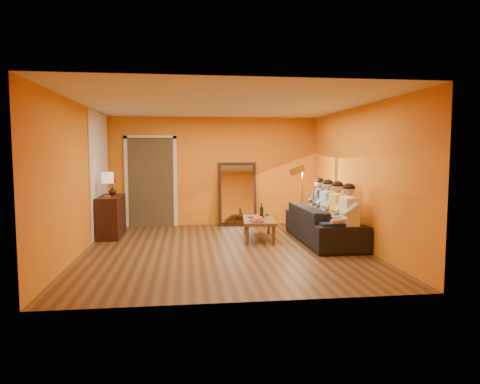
{
  "coord_description": "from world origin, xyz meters",
  "views": [
    {
      "loc": [
        -0.66,
        -7.58,
        1.74
      ],
      "look_at": [
        0.35,
        0.5,
        1.0
      ],
      "focal_mm": 32.0,
      "sensor_mm": 36.0,
      "label": 1
    }
  ],
  "objects": [
    {
      "name": "flowers",
      "position": [
        -2.24,
        1.8,
        1.17
      ],
      "size": [
        0.17,
        0.17,
        0.39
      ],
      "primitive_type": null,
      "color": "maroon",
      "rests_on": "vase"
    },
    {
      "name": "person_mid_left",
      "position": [
        2.13,
        0.02,
        0.61
      ],
      "size": [
        0.7,
        0.44,
        1.22
      ],
      "primitive_type": null,
      "color": "gold",
      "rests_on": "sofa"
    },
    {
      "name": "door_jamb_right",
      "position": [
        -0.93,
        2.71,
        1.05
      ],
      "size": [
        0.08,
        0.06,
        2.2
      ],
      "primitive_type": "cube",
      "color": "white",
      "rests_on": "wall_back"
    },
    {
      "name": "person_mid_right",
      "position": [
        2.13,
        0.57,
        0.61
      ],
      "size": [
        0.7,
        0.44,
        1.22
      ],
      "primitive_type": null,
      "color": "#819CC7",
      "rests_on": "sofa"
    },
    {
      "name": "floor_lamp",
      "position": [
        1.77,
        1.18,
        0.72
      ],
      "size": [
        0.31,
        0.25,
        1.44
      ],
      "primitive_type": null,
      "rotation": [
        0.0,
        0.0,
        0.04
      ],
      "color": "gold",
      "rests_on": "floor"
    },
    {
      "name": "room_shell",
      "position": [
        0.0,
        0.37,
        1.3
      ],
      "size": [
        5.0,
        5.5,
        2.6
      ],
      "color": "brown",
      "rests_on": "ground"
    },
    {
      "name": "sofa",
      "position": [
        2.0,
        0.47,
        0.36
      ],
      "size": [
        2.43,
        0.95,
        0.71
      ],
      "primitive_type": "imported",
      "rotation": [
        0.0,
        0.0,
        1.57
      ],
      "color": "black",
      "rests_on": "floor"
    },
    {
      "name": "door_jamb_left",
      "position": [
        -2.07,
        2.71,
        1.05
      ],
      "size": [
        0.08,
        0.06,
        2.2
      ],
      "primitive_type": "cube",
      "color": "white",
      "rests_on": "wall_back"
    },
    {
      "name": "coffee_table",
      "position": [
        0.78,
        0.86,
        0.21
      ],
      "size": [
        0.75,
        1.28,
        0.42
      ],
      "primitive_type": null,
      "rotation": [
        0.0,
        0.0,
        -0.11
      ],
      "color": "brown",
      "rests_on": "floor"
    },
    {
      "name": "dog",
      "position": [
        1.87,
        0.06,
        0.33
      ],
      "size": [
        0.41,
        0.59,
        0.66
      ],
      "primitive_type": null,
      "rotation": [
        0.0,
        0.0,
        0.1
      ],
      "color": "tan",
      "rests_on": "floor"
    },
    {
      "name": "mirror_glass",
      "position": [
        0.55,
        2.59,
        0.76
      ],
      "size": [
        0.78,
        0.21,
        1.35
      ],
      "primitive_type": "cube",
      "rotation": [
        -0.14,
        0.0,
        0.0
      ],
      "color": "white",
      "rests_on": "mirror_frame"
    },
    {
      "name": "fruit_bowl",
      "position": [
        0.68,
        0.41,
        0.5
      ],
      "size": [
        0.26,
        0.26,
        0.16
      ],
      "primitive_type": null,
      "color": "#C04382",
      "rests_on": "coffee_table"
    },
    {
      "name": "tumbler",
      "position": [
        0.9,
        0.98,
        0.46
      ],
      "size": [
        0.11,
        0.11,
        0.08
      ],
      "primitive_type": "imported",
      "rotation": [
        0.0,
        0.0,
        -0.33
      ],
      "color": "#B27F3F",
      "rests_on": "coffee_table"
    },
    {
      "name": "door_header",
      "position": [
        -1.5,
        2.71,
        2.12
      ],
      "size": [
        1.22,
        0.06,
        0.08
      ],
      "primitive_type": "cube",
      "color": "white",
      "rests_on": "wall_back"
    },
    {
      "name": "book_lower",
      "position": [
        0.6,
        0.66,
        0.43
      ],
      "size": [
        0.2,
        0.26,
        0.02
      ],
      "primitive_type": "imported",
      "rotation": [
        0.0,
        0.0,
        0.06
      ],
      "color": "black",
      "rests_on": "coffee_table"
    },
    {
      "name": "table_lamp",
      "position": [
        -2.24,
        1.25,
        1.1
      ],
      "size": [
        0.24,
        0.24,
        0.51
      ],
      "primitive_type": null,
      "color": "beige",
      "rests_on": "sideboard"
    },
    {
      "name": "book_upper",
      "position": [
        0.6,
        0.65,
        0.47
      ],
      "size": [
        0.28,
        0.29,
        0.02
      ],
      "primitive_type": "imported",
      "rotation": [
        0.0,
        0.0,
        0.62
      ],
      "color": "black",
      "rests_on": "book_mid"
    },
    {
      "name": "doorway_recess",
      "position": [
        -1.5,
        2.83,
        1.05
      ],
      "size": [
        1.06,
        0.3,
        2.1
      ],
      "primitive_type": "cube",
      "color": "#3F2D19",
      "rests_on": "floor"
    },
    {
      "name": "wine_bottle",
      "position": [
        0.83,
        0.81,
        0.58
      ],
      "size": [
        0.07,
        0.07,
        0.31
      ],
      "primitive_type": "cylinder",
      "color": "black",
      "rests_on": "coffee_table"
    },
    {
      "name": "person_far_left",
      "position": [
        2.13,
        -0.53,
        0.61
      ],
      "size": [
        0.7,
        0.44,
        1.22
      ],
      "primitive_type": null,
      "color": "silver",
      "rests_on": "sofa"
    },
    {
      "name": "mirror_frame",
      "position": [
        0.55,
        2.63,
        0.76
      ],
      "size": [
        0.92,
        0.27,
        1.51
      ],
      "primitive_type": "cube",
      "rotation": [
        -0.14,
        0.0,
        0.0
      ],
      "color": "black",
      "rests_on": "floor"
    },
    {
      "name": "book_mid",
      "position": [
        0.61,
        0.67,
        0.45
      ],
      "size": [
        0.19,
        0.25,
        0.02
      ],
      "primitive_type": "imported",
      "rotation": [
        0.0,
        0.0,
        0.02
      ],
      "color": "maroon",
      "rests_on": "book_lower"
    },
    {
      "name": "vase",
      "position": [
        -2.24,
        1.8,
        0.94
      ],
      "size": [
        0.16,
        0.16,
        0.17
      ],
      "primitive_type": "imported",
      "color": "black",
      "rests_on": "sideboard"
    },
    {
      "name": "white_accent",
      "position": [
        -2.48,
        1.75,
        1.3
      ],
      "size": [
        0.02,
        1.9,
        2.58
      ],
      "primitive_type": "cube",
      "color": "white",
      "rests_on": "wall_left"
    },
    {
      "name": "laptop",
      "position": [
        0.96,
        1.21,
        0.43
      ],
      "size": [
        0.38,
        0.33,
        0.03
      ],
      "primitive_type": "imported",
      "rotation": [
        0.0,
        0.0,
        0.47
      ],
      "color": "black",
      "rests_on": "coffee_table"
    },
    {
      "name": "person_far_right",
      "position": [
        2.13,
        1.12,
        0.61
      ],
      "size": [
        0.7,
        0.44,
        1.22
      ],
      "primitive_type": null,
      "color": "#35363B",
      "rests_on": "sofa"
    },
    {
      "name": "sideboard",
      "position": [
        -2.24,
        1.55,
        0.42
      ],
      "size": [
        0.44,
        1.18,
        0.85
      ],
      "primitive_type": "cube",
      "color": "black",
      "rests_on": "floor"
    }
  ]
}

